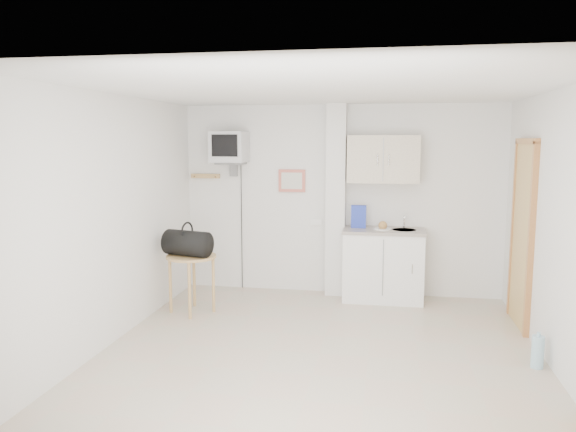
% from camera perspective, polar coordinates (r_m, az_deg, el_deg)
% --- Properties ---
extents(ground, '(4.50, 4.50, 0.00)m').
position_cam_1_polar(ground, '(5.57, 3.19, -13.79)').
color(ground, '#B9AD96').
rests_on(ground, ground).
extents(room_envelope, '(4.24, 4.54, 2.55)m').
position_cam_1_polar(room_envelope, '(5.27, 6.02, 2.19)').
color(room_envelope, white).
rests_on(room_envelope, ground).
extents(kitchenette, '(1.03, 0.58, 2.10)m').
position_cam_1_polar(kitchenette, '(7.26, 9.65, -2.19)').
color(kitchenette, white).
rests_on(kitchenette, ground).
extents(crt_television, '(0.44, 0.45, 2.15)m').
position_cam_1_polar(crt_television, '(7.46, -5.98, 6.89)').
color(crt_television, slate).
rests_on(crt_television, ground).
extents(round_table, '(0.59, 0.59, 0.69)m').
position_cam_1_polar(round_table, '(6.74, -9.78, -4.80)').
color(round_table, tan).
rests_on(round_table, ground).
extents(duffel_bag, '(0.60, 0.43, 0.40)m').
position_cam_1_polar(duffel_bag, '(6.67, -10.18, -2.71)').
color(duffel_bag, black).
rests_on(duffel_bag, round_table).
extents(water_bottle, '(0.11, 0.11, 0.33)m').
position_cam_1_polar(water_bottle, '(5.67, 24.03, -12.49)').
color(water_bottle, '#9BC7D8').
rests_on(water_bottle, ground).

